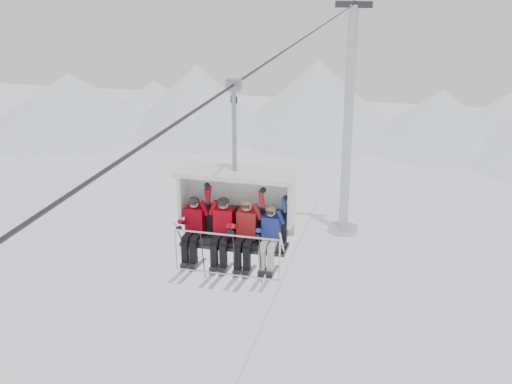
% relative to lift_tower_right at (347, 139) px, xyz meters
% --- Properties ---
extents(ridgeline, '(72.00, 21.00, 7.00)m').
position_rel_lift_tower_right_xyz_m(ridgeline, '(-1.58, 20.05, -2.94)').
color(ridgeline, white).
rests_on(ridgeline, ground).
extents(lift_tower_right, '(2.00, 1.80, 13.48)m').
position_rel_lift_tower_right_xyz_m(lift_tower_right, '(0.00, 0.00, 0.00)').
color(lift_tower_right, '#B3B5BA').
rests_on(lift_tower_right, ground).
extents(haul_cable, '(0.06, 50.00, 0.06)m').
position_rel_lift_tower_right_xyz_m(haul_cable, '(0.00, -22.00, 7.52)').
color(haul_cable, '#2D2D32').
rests_on(haul_cable, lift_tower_left).
extents(chairlift_carrier, '(2.45, 1.17, 3.98)m').
position_rel_lift_tower_right_xyz_m(chairlift_carrier, '(0.00, -23.72, 4.91)').
color(chairlift_carrier, black).
rests_on(chairlift_carrier, haul_cable).
extents(skier_far_left, '(0.40, 1.69, 1.59)m').
position_rel_lift_tower_right_xyz_m(skier_far_left, '(-0.89, -24.03, 4.42)').
color(skier_far_left, '#A20313').
rests_on(skier_far_left, chairlift_carrier).
extents(skier_center_left, '(0.42, 1.69, 1.67)m').
position_rel_lift_tower_right_xyz_m(skier_center_left, '(-0.23, -24.02, 4.44)').
color(skier_center_left, red).
rests_on(skier_center_left, chairlift_carrier).
extents(skier_center_right, '(0.42, 1.69, 1.67)m').
position_rel_lift_tower_right_xyz_m(skier_center_right, '(0.28, -24.02, 4.44)').
color(skier_center_right, red).
rests_on(skier_center_right, chairlift_carrier).
extents(skier_far_right, '(0.37, 1.69, 1.51)m').
position_rel_lift_tower_right_xyz_m(skier_far_right, '(0.80, -24.04, 4.40)').
color(skier_far_right, '#26369D').
rests_on(skier_far_right, chairlift_carrier).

